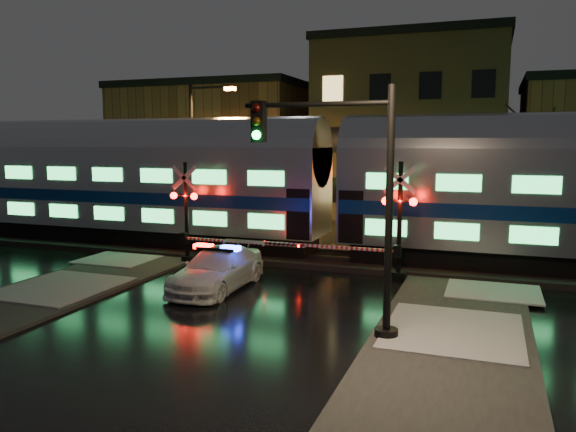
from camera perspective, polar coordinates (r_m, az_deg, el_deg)
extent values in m
plane|color=black|center=(20.01, -2.05, -7.17)|extent=(120.00, 120.00, 0.00)
cube|color=black|center=(24.57, 2.33, -4.11)|extent=(90.00, 4.20, 0.24)
cube|color=#2D2D2D|center=(12.98, 15.54, -15.52)|extent=(4.00, 20.00, 0.12)
cube|color=brown|center=(44.79, -7.00, 6.76)|extent=(14.00, 10.00, 9.00)
cube|color=brown|center=(40.79, 12.66, 8.31)|extent=(12.00, 11.00, 11.50)
cube|color=black|center=(30.27, -19.82, -1.34)|extent=(24.00, 2.40, 0.80)
cube|color=#B7BAC1|center=(30.02, -20.02, 3.01)|extent=(25.00, 3.05, 3.80)
cube|color=navy|center=(30.05, -19.99, 2.25)|extent=(24.75, 3.09, 0.55)
cube|color=#42FB76|center=(28.96, -21.89, 0.48)|extent=(21.00, 0.05, 0.62)
cube|color=#42FB76|center=(28.81, -22.06, 4.03)|extent=(21.00, 0.05, 0.62)
cylinder|color=#B7BAC1|center=(29.95, -20.17, 6.25)|extent=(25.00, 3.05, 3.05)
imported|color=white|center=(19.66, -7.19, -5.40)|extent=(1.96, 4.81, 1.40)
cube|color=black|center=(19.51, -7.23, -3.29)|extent=(1.45, 0.38, 0.09)
cube|color=#FF0C05|center=(19.74, -8.58, -3.06)|extent=(0.64, 0.33, 0.16)
cube|color=#1426FF|center=(19.27, -5.84, -3.28)|extent=(0.64, 0.33, 0.16)
cylinder|color=black|center=(21.15, 11.12, -6.04)|extent=(0.55, 0.55, 0.33)
cylinder|color=black|center=(20.77, 11.27, -0.59)|extent=(0.18, 0.18, 4.39)
sphere|color=#FF0C05|center=(20.58, 9.89, 1.52)|extent=(0.29, 0.29, 0.29)
sphere|color=#FF0C05|center=(20.43, 12.61, 1.41)|extent=(0.29, 0.29, 0.29)
cube|color=white|center=(21.28, 3.76, -3.11)|extent=(5.48, 0.10, 0.10)
cube|color=black|center=(20.70, 11.09, -3.54)|extent=(0.25, 0.30, 0.45)
cylinder|color=black|center=(24.07, -10.17, -4.37)|extent=(0.53, 0.53, 0.32)
cylinder|color=black|center=(23.75, -10.28, 0.27)|extent=(0.17, 0.17, 4.25)
sphere|color=#FF0C05|center=(23.76, -11.54, 2.05)|extent=(0.28, 0.28, 0.28)
sphere|color=#FF0C05|center=(23.27, -9.53, 1.99)|extent=(0.28, 0.28, 0.28)
cube|color=white|center=(22.46, -4.67, -2.65)|extent=(5.31, 0.10, 0.10)
cube|color=black|center=(23.68, -10.53, -2.22)|extent=(0.25, 0.30, 0.45)
cylinder|color=black|center=(14.95, 9.94, -11.80)|extent=(0.60, 0.60, 0.32)
cylinder|color=black|center=(14.23, 10.23, -0.04)|extent=(0.19, 0.19, 6.47)
cylinder|color=black|center=(14.59, 2.81, 11.29)|extent=(3.88, 0.13, 0.13)
cube|color=black|center=(14.95, -2.98, 9.54)|extent=(0.34, 0.30, 1.08)
sphere|color=#0CFF3F|center=(14.79, -3.22, 8.22)|extent=(0.24, 0.24, 0.24)
cylinder|color=black|center=(31.01, -9.72, 5.56)|extent=(0.20, 0.20, 8.12)
cylinder|color=black|center=(30.54, -7.84, 12.82)|extent=(2.44, 0.12, 0.12)
cube|color=orange|center=(30.03, -5.91, 12.74)|extent=(0.56, 0.28, 0.18)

